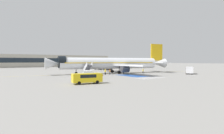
{
  "coord_description": "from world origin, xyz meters",
  "views": [
    {
      "loc": [
        -33.05,
        -49.2,
        4.23
      ],
      "look_at": [
        -1.23,
        -2.35,
        2.3
      ],
      "focal_mm": 28.0,
      "sensor_mm": 36.0,
      "label": 1
    }
  ],
  "objects": [
    {
      "name": "ground_plane",
      "position": [
        0.0,
        0.0,
        0.0
      ],
      "size": [
        600.0,
        600.0,
        0.0
      ],
      "primitive_type": "plane",
      "color": "gray"
    },
    {
      "name": "apron_leadline_yellow",
      "position": [
        0.15,
        0.24,
        0.0
      ],
      "size": [
        76.83,
        14.86,
        0.01
      ],
      "primitive_type": "cube",
      "rotation": [
        0.0,
        0.0,
        1.38
      ],
      "color": "gold",
      "rests_on": "ground_plane"
    },
    {
      "name": "apron_stand_patch_blue",
      "position": [
        0.15,
        -10.54,
        0.0
      ],
      "size": [
        5.22,
        10.23,
        0.01
      ],
      "primitive_type": "cube",
      "color": "#2856A8",
      "rests_on": "ground_plane"
    },
    {
      "name": "apron_walkway_bar_0",
      "position": [
        -4.05,
        -18.42,
        0.0
      ],
      "size": [
        0.44,
        3.6,
        0.01
      ],
      "primitive_type": "cube",
      "color": "silver",
      "rests_on": "ground_plane"
    },
    {
      "name": "apron_walkway_bar_1",
      "position": [
        -2.85,
        -18.42,
        0.0
      ],
      "size": [
        0.44,
        3.6,
        0.01
      ],
      "primitive_type": "cube",
      "color": "silver",
      "rests_on": "ground_plane"
    },
    {
      "name": "apron_walkway_bar_2",
      "position": [
        -1.65,
        -18.42,
        0.0
      ],
      "size": [
        0.44,
        3.6,
        0.01
      ],
      "primitive_type": "cube",
      "color": "silver",
      "rests_on": "ground_plane"
    },
    {
      "name": "apron_walkway_bar_3",
      "position": [
        -0.45,
        -18.42,
        0.0
      ],
      "size": [
        0.44,
        3.6,
        0.01
      ],
      "primitive_type": "cube",
      "color": "silver",
      "rests_on": "ground_plane"
    },
    {
      "name": "apron_walkway_bar_4",
      "position": [
        0.75,
        -18.42,
        0.0
      ],
      "size": [
        0.44,
        3.6,
        0.01
      ],
      "primitive_type": "cube",
      "color": "silver",
      "rests_on": "ground_plane"
    },
    {
      "name": "apron_walkway_bar_5",
      "position": [
        1.95,
        -18.42,
        0.0
      ],
      "size": [
        0.44,
        3.6,
        0.01
      ],
      "primitive_type": "cube",
      "color": "silver",
      "rests_on": "ground_plane"
    },
    {
      "name": "apron_walkway_bar_6",
      "position": [
        3.15,
        -18.42,
        0.0
      ],
      "size": [
        0.44,
        3.6,
        0.01
      ],
      "primitive_type": "cube",
      "color": "silver",
      "rests_on": "ground_plane"
    },
    {
      "name": "airliner",
      "position": [
        0.78,
        0.12,
        3.48
      ],
      "size": [
        43.76,
        32.15,
        10.74
      ],
      "rotation": [
        0.0,
        0.0,
        1.38
      ],
      "color": "silver",
      "rests_on": "ground_plane"
    },
    {
      "name": "boarding_stairs_forward",
      "position": [
        -9.91,
        -2.33,
        0.98
      ],
      "size": [
        3.06,
        5.5,
        3.92
      ],
      "rotation": [
        0.0,
        0.0,
        -0.19
      ],
      "color": "#ADB2BA",
      "rests_on": "ground_plane"
    },
    {
      "name": "fuel_tanker",
      "position": [
        9.92,
        22.78,
        1.78
      ],
      "size": [
        3.67,
        10.35,
        3.52
      ],
      "rotation": [
        0.0,
        0.0,
        0.12
      ],
      "color": "#38383D",
      "rests_on": "ground_plane"
    },
    {
      "name": "service_van_0",
      "position": [
        -14.36,
        -11.43,
        1.18
      ],
      "size": [
        3.92,
        5.75,
        1.95
      ],
      "rotation": [
        0.0,
        0.0,
        5.87
      ],
      "color": "silver",
      "rests_on": "ground_plane"
    },
    {
      "name": "service_van_1",
      "position": [
        -18.76,
        -19.89,
        1.18
      ],
      "size": [
        5.72,
        2.84,
        1.94
      ],
      "rotation": [
        0.0,
        0.0,
        4.54
      ],
      "color": "yellow",
      "rests_on": "ground_plane"
    },
    {
      "name": "service_van_2",
      "position": [
        20.07,
        -16.2,
        1.38
      ],
      "size": [
        5.53,
        4.64,
        2.32
      ],
      "rotation": [
        0.0,
        0.0,
        2.16
      ],
      "color": "silver",
      "rests_on": "ground_plane"
    },
    {
      "name": "ground_crew_0",
      "position": [
        9.04,
        -6.06,
        0.91
      ],
      "size": [
        0.37,
        0.48,
        1.59
      ],
      "rotation": [
        0.0,
        0.0,
        1.2
      ],
      "color": "black",
      "rests_on": "ground_plane"
    },
    {
      "name": "ground_crew_1",
      "position": [
        -4.45,
        -3.34,
        1.07
      ],
      "size": [
        0.32,
        0.47,
        1.84
      ],
      "rotation": [
        0.0,
        0.0,
        4.95
      ],
      "color": "black",
      "rests_on": "ground_plane"
    },
    {
      "name": "ground_crew_2",
      "position": [
        -3.19,
        -4.06,
        1.04
      ],
      "size": [
        0.36,
        0.48,
        1.8
      ],
      "rotation": [
        0.0,
        0.0,
        1.23
      ],
      "color": "#191E38",
      "rests_on": "ground_plane"
    },
    {
      "name": "ground_crew_3",
      "position": [
        2.11,
        -4.21,
        1.02
      ],
      "size": [
        0.45,
        0.48,
        1.76
      ],
      "rotation": [
        0.0,
        0.0,
        2.24
      ],
      "color": "#2D2D33",
      "rests_on": "ground_plane"
    },
    {
      "name": "traffic_cone_0",
      "position": [
        -7.64,
        -6.85,
        0.33
      ],
      "size": [
        0.6,
        0.6,
        0.66
      ],
      "color": "orange",
      "rests_on": "ground_plane"
    },
    {
      "name": "terminal_building",
      "position": [
        -4.47,
        83.72,
        4.34
      ],
      "size": [
        107.11,
        12.1,
        8.67
      ],
      "color": "#B2AD9E",
      "rests_on": "ground_plane"
    }
  ]
}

